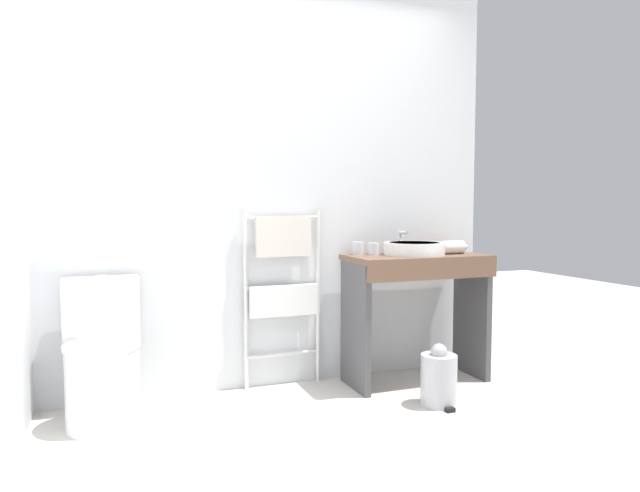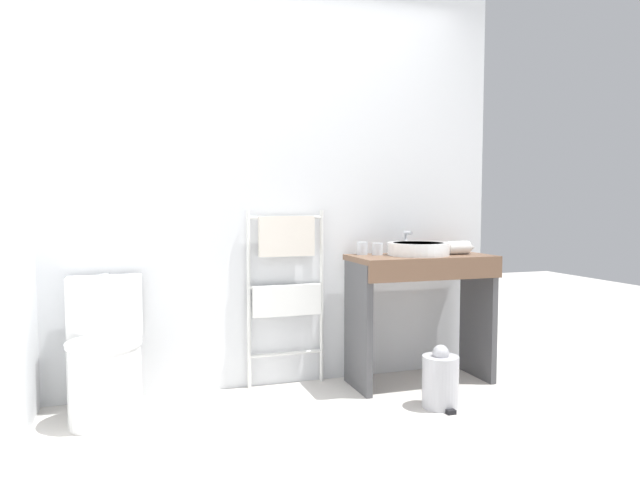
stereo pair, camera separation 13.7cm
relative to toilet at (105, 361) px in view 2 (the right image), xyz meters
name	(u,v)px [view 2 (the right image)]	position (x,y,z in m)	size (l,w,h in m)	color
ground_plane	(353,478)	(1.02, -1.04, -0.31)	(12.00, 12.00, 0.00)	silver
wall_back	(274,175)	(1.02, 0.36, 1.03)	(3.01, 0.12, 2.68)	silver
toilet	(105,361)	(0.00, 0.00, 0.00)	(0.40, 0.51, 0.76)	white
towel_radiator	(287,274)	(1.07, 0.25, 0.40)	(0.50, 0.06, 1.12)	white
vanity_counter	(421,297)	(1.91, 0.03, 0.25)	(0.90, 0.45, 0.83)	brown
sink_basin	(418,249)	(1.89, 0.05, 0.56)	(0.39, 0.39, 0.08)	white
faucet	(406,239)	(1.89, 0.22, 0.61)	(0.02, 0.10, 0.15)	silver
cup_near_wall	(362,248)	(1.56, 0.19, 0.56)	(0.07, 0.07, 0.08)	silver
cup_near_edge	(377,249)	(1.65, 0.14, 0.55)	(0.07, 0.07, 0.08)	silver
hair_dryer	(458,248)	(2.17, 0.04, 0.56)	(0.20, 0.19, 0.09)	white
trash_bin	(440,380)	(1.80, -0.40, -0.16)	(0.21, 0.24, 0.36)	#B7B7BC
bath_mat	(109,456)	(0.03, -0.50, -0.31)	(0.56, 0.36, 0.01)	silver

